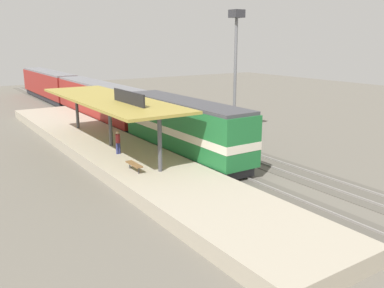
{
  "coord_description": "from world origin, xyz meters",
  "views": [
    {
      "loc": [
        -16.93,
        -30.26,
        9.15
      ],
      "look_at": [
        -1.38,
        -6.83,
        2.0
      ],
      "focal_mm": 38.69,
      "sensor_mm": 36.0,
      "label": 1
    }
  ],
  "objects_px": {
    "light_mast": "(236,48)",
    "person_waiting": "(118,141)",
    "passenger_carriage_front": "(99,101)",
    "platform_bench": "(134,164)",
    "locomotive": "(184,128)",
    "passenger_carriage_rear": "(49,85)"
  },
  "relations": [
    {
      "from": "light_mast",
      "to": "person_waiting",
      "type": "height_order",
      "value": "light_mast"
    },
    {
      "from": "passenger_carriage_front",
      "to": "light_mast",
      "type": "relative_size",
      "value": 1.71
    },
    {
      "from": "platform_bench",
      "to": "person_waiting",
      "type": "relative_size",
      "value": 0.99
    },
    {
      "from": "locomotive",
      "to": "passenger_carriage_front",
      "type": "xyz_separation_m",
      "value": [
        0.0,
        18.0,
        -0.1
      ]
    },
    {
      "from": "passenger_carriage_front",
      "to": "person_waiting",
      "type": "distance_m",
      "value": 17.79
    },
    {
      "from": "passenger_carriage_front",
      "to": "person_waiting",
      "type": "relative_size",
      "value": 11.7
    },
    {
      "from": "light_mast",
      "to": "locomotive",
      "type": "bearing_deg",
      "value": -156.52
    },
    {
      "from": "platform_bench",
      "to": "passenger_carriage_front",
      "type": "distance_m",
      "value": 22.28
    },
    {
      "from": "locomotive",
      "to": "light_mast",
      "type": "bearing_deg",
      "value": 23.48
    },
    {
      "from": "platform_bench",
      "to": "passenger_carriage_front",
      "type": "height_order",
      "value": "passenger_carriage_front"
    },
    {
      "from": "locomotive",
      "to": "light_mast",
      "type": "height_order",
      "value": "light_mast"
    },
    {
      "from": "passenger_carriage_rear",
      "to": "light_mast",
      "type": "xyz_separation_m",
      "value": [
        7.8,
        -35.41,
        6.08
      ]
    },
    {
      "from": "locomotive",
      "to": "light_mast",
      "type": "distance_m",
      "value": 10.4
    },
    {
      "from": "passenger_carriage_rear",
      "to": "locomotive",
      "type": "bearing_deg",
      "value": -90.0
    },
    {
      "from": "passenger_carriage_front",
      "to": "light_mast",
      "type": "height_order",
      "value": "light_mast"
    },
    {
      "from": "platform_bench",
      "to": "passenger_carriage_front",
      "type": "bearing_deg",
      "value": 74.36
    },
    {
      "from": "locomotive",
      "to": "passenger_carriage_rear",
      "type": "distance_m",
      "value": 38.8
    },
    {
      "from": "passenger_carriage_rear",
      "to": "passenger_carriage_front",
      "type": "bearing_deg",
      "value": -90.0
    },
    {
      "from": "platform_bench",
      "to": "person_waiting",
      "type": "bearing_deg",
      "value": 79.15
    },
    {
      "from": "passenger_carriage_front",
      "to": "locomotive",
      "type": "bearing_deg",
      "value": -90.0
    },
    {
      "from": "light_mast",
      "to": "passenger_carriage_rear",
      "type": "bearing_deg",
      "value": 102.42
    },
    {
      "from": "passenger_carriage_rear",
      "to": "person_waiting",
      "type": "xyz_separation_m",
      "value": [
        -5.15,
        -37.82,
        -0.46
      ]
    }
  ]
}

